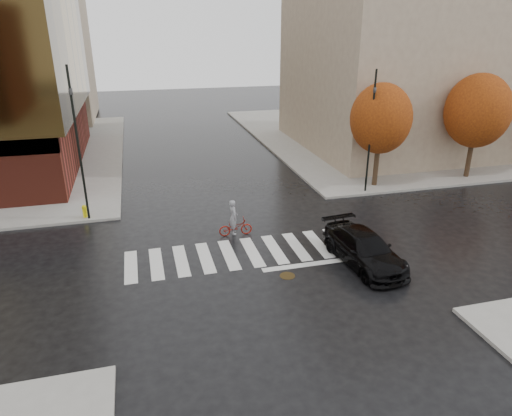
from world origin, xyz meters
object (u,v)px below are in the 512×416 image
Objects in this scene: cyclist at (235,223)px; fire_hydrant at (85,210)px; sedan at (364,249)px; traffic_light_ne at (371,124)px; traffic_light_nw at (77,134)px.

cyclist is 2.70× the size of fire_hydrant.
fire_hydrant is at bearing 140.43° from sedan.
cyclist reaches higher than fire_hydrant.
fire_hydrant is (-7.44, 4.00, -0.11)m from cyclist.
cyclist is at bearing 31.58° from traffic_light_ne.
traffic_light_ne reaches higher than fire_hydrant.
traffic_light_nw is at bearing 8.94° from traffic_light_ne.
traffic_light_ne is at bearing -0.01° from fire_hydrant.
sedan is 7.00× the size of fire_hydrant.
traffic_light_nw is 1.08× the size of traffic_light_ne.
traffic_light_ne is 17.14m from fire_hydrant.
traffic_light_ne reaches higher than sedan.
fire_hydrant is at bearing -144.16° from traffic_light_nw.
cyclist is at bearing 52.30° from traffic_light_nw.
traffic_light_ne is at bearing -65.48° from cyclist.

